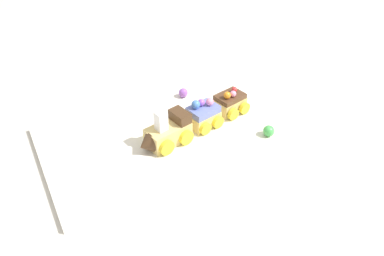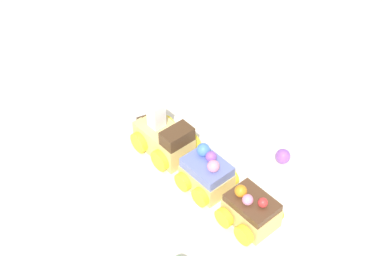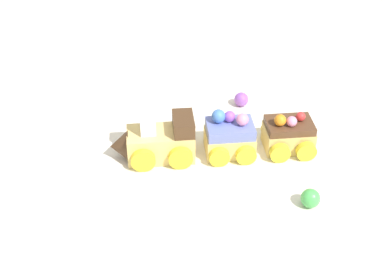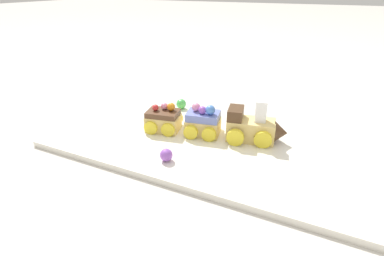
% 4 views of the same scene
% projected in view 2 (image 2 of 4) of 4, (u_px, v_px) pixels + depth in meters
% --- Properties ---
extents(ground_plane, '(10.00, 10.00, 0.00)m').
position_uv_depth(ground_plane, '(207.00, 174.00, 0.84)').
color(ground_plane, beige).
extents(display_board, '(0.66, 0.33, 0.01)m').
position_uv_depth(display_board, '(207.00, 171.00, 0.84)').
color(display_board, white).
rests_on(display_board, ground_plane).
extents(cake_train_locomotive, '(0.13, 0.08, 0.09)m').
position_uv_depth(cake_train_locomotive, '(161.00, 136.00, 0.85)').
color(cake_train_locomotive, '#E5C675').
rests_on(cake_train_locomotive, display_board).
extents(cake_car_blueberry, '(0.08, 0.08, 0.07)m').
position_uv_depth(cake_car_blueberry, '(207.00, 174.00, 0.79)').
color(cake_car_blueberry, '#E5C675').
rests_on(cake_car_blueberry, display_board).
extents(cake_car_chocolate, '(0.08, 0.08, 0.06)m').
position_uv_depth(cake_car_chocolate, '(249.00, 211.00, 0.74)').
color(cake_car_chocolate, '#E5C675').
rests_on(cake_car_chocolate, display_board).
extents(gumball_purple, '(0.02, 0.02, 0.02)m').
position_uv_depth(gumball_purple, '(283.00, 156.00, 0.83)').
color(gumball_purple, '#9956C6').
rests_on(gumball_purple, display_board).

